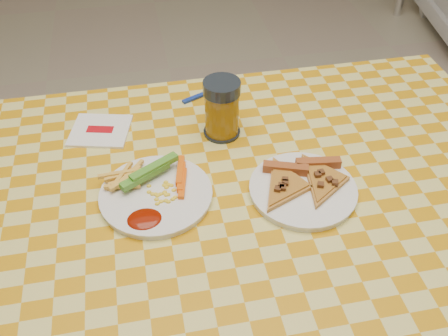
{
  "coord_description": "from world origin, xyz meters",
  "views": [
    {
      "loc": [
        -0.17,
        -0.69,
        1.47
      ],
      "look_at": [
        -0.02,
        0.06,
        0.78
      ],
      "focal_mm": 40.0,
      "sensor_mm": 36.0,
      "label": 1
    }
  ],
  "objects_px": {
    "table": "(241,218)",
    "plate_right": "(303,190)",
    "plate_left": "(156,196)",
    "drink_glass": "(222,109)"
  },
  "relations": [
    {
      "from": "table",
      "to": "plate_left",
      "type": "height_order",
      "value": "plate_left"
    },
    {
      "from": "table",
      "to": "drink_glass",
      "type": "bearing_deg",
      "value": 90.45
    },
    {
      "from": "table",
      "to": "drink_glass",
      "type": "relative_size",
      "value": 9.41
    },
    {
      "from": "table",
      "to": "drink_glass",
      "type": "distance_m",
      "value": 0.25
    },
    {
      "from": "table",
      "to": "plate_right",
      "type": "bearing_deg",
      "value": -10.05
    },
    {
      "from": "plate_left",
      "to": "drink_glass",
      "type": "height_order",
      "value": "drink_glass"
    },
    {
      "from": "table",
      "to": "drink_glass",
      "type": "height_order",
      "value": "drink_glass"
    },
    {
      "from": "plate_right",
      "to": "drink_glass",
      "type": "height_order",
      "value": "drink_glass"
    },
    {
      "from": "plate_left",
      "to": "plate_right",
      "type": "distance_m",
      "value": 0.29
    },
    {
      "from": "plate_right",
      "to": "drink_glass",
      "type": "bearing_deg",
      "value": 118.69
    }
  ]
}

